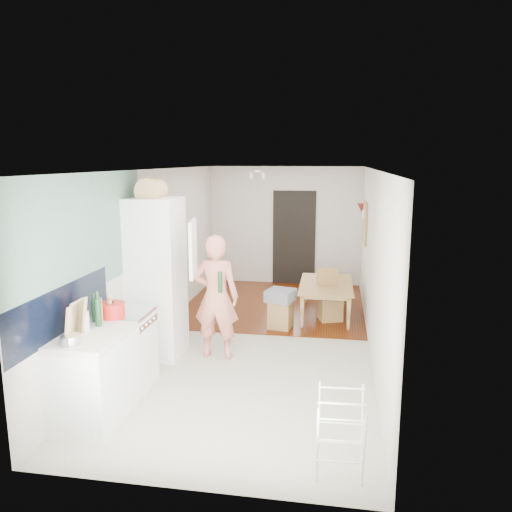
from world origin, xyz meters
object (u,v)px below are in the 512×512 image
(dining_table, at_px, (327,302))
(dining_chair, at_px, (330,295))
(drying_rack, at_px, (341,436))
(stool, at_px, (281,315))
(person, at_px, (216,286))

(dining_table, relative_size, dining_chair, 1.59)
(drying_rack, bearing_deg, dining_chair, 89.67)
(dining_chair, bearing_deg, stool, -163.81)
(drying_rack, bearing_deg, dining_table, 90.07)
(person, bearing_deg, dining_chair, -128.00)
(dining_table, height_order, stool, dining_table)
(person, height_order, stool, person)
(dining_chair, bearing_deg, dining_table, 80.65)
(dining_table, distance_m, dining_chair, 0.31)
(stool, height_order, drying_rack, drying_rack)
(dining_table, relative_size, stool, 3.03)
(person, xyz_separation_m, dining_chair, (1.48, 1.83, -0.57))
(dining_chair, height_order, stool, dining_chair)
(person, relative_size, dining_chair, 2.33)
(stool, bearing_deg, dining_table, 47.42)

